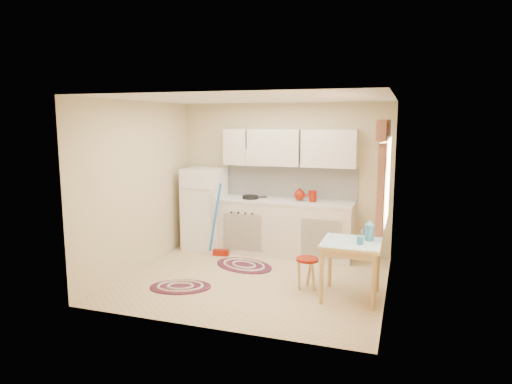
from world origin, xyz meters
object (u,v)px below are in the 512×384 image
table (350,270)px  stool (307,273)px  base_cabinets (284,229)px  fridge (205,208)px

table → stool: 0.61m
base_cabinets → table: 2.01m
fridge → table: size_ratio=1.94×
table → stool: bearing=167.7°
fridge → base_cabinets: fridge is taller
base_cabinets → table: base_cabinets is taller
stool → base_cabinets: bearing=116.2°
table → base_cabinets: bearing=129.5°
stool → fridge: bearing=147.0°
fridge → base_cabinets: bearing=2.0°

